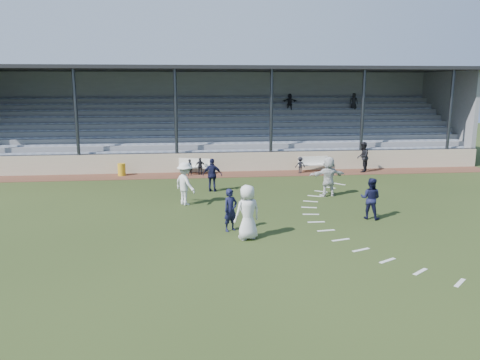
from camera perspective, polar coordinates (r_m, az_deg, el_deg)
name	(u,v)px	position (r m, az deg, el deg)	size (l,w,h in m)	color
ground	(247,224)	(18.77, 0.84, -5.43)	(90.00, 90.00, 0.00)	#263415
cinder_track	(226,174)	(28.92, -1.73, 0.69)	(34.00, 2.00, 0.02)	#502D20
retaining_wall	(225,162)	(29.84, -1.90, 2.18)	(34.00, 0.18, 1.20)	#B7A88D
bench_left	(195,165)	(29.14, -5.56, 1.87)	(2.03, 0.98, 0.95)	silver
bench_right	(313,162)	(30.21, 8.92, 2.13)	(2.03, 0.66, 0.95)	silver
trash_bin	(122,169)	(29.35, -14.23, 1.25)	(0.46, 0.46, 0.74)	gold
football	(249,224)	(18.42, 1.12, -5.42)	(0.22, 0.22, 0.22)	#E0530D
player_white_lead	(247,212)	(16.79, 0.91, -3.94)	(0.98, 0.64, 2.00)	silver
player_navy_lead	(230,210)	(17.76, -1.17, -3.68)	(0.60, 0.39, 1.64)	black
player_navy_mid	(370,198)	(20.07, 15.62, -2.18)	(0.84, 0.65, 1.73)	black
player_white_wing	(185,184)	(21.68, -6.70, -0.44)	(1.29, 0.74, 2.00)	silver
player_navy_wing	(212,175)	(24.29, -3.38, 0.61)	(1.02, 0.42, 1.73)	black
player_white_back	(328,176)	(23.63, 10.71, 0.44)	(1.85, 0.59, 2.00)	silver
official	(363,157)	(30.58, 14.74, 2.74)	(0.93, 0.72, 1.91)	black
sub_left_near	(189,167)	(28.63, -6.18, 1.55)	(0.37, 0.24, 1.00)	black
sub_left_far	(200,166)	(28.77, -4.86, 1.68)	(0.62, 0.26, 1.06)	black
sub_right	(300,165)	(29.49, 7.34, 1.83)	(0.66, 0.38, 1.02)	black
grandstand	(219,130)	(34.30, -2.52, 6.11)	(34.60, 9.00, 6.61)	gray
penalty_arc	(347,221)	(19.69, 12.87, -4.89)	(3.89, 14.63, 0.01)	silver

